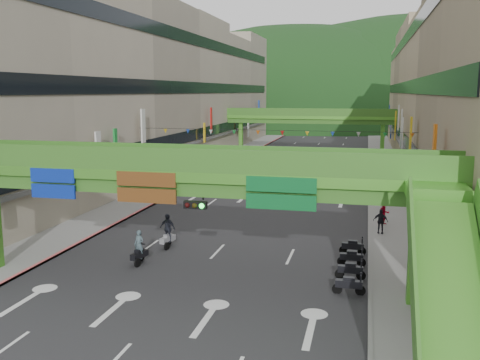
% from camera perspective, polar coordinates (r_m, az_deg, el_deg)
% --- Properties ---
extents(ground, '(320.00, 320.00, 0.00)m').
position_cam_1_polar(ground, '(22.60, -11.04, -16.25)').
color(ground, black).
rests_on(ground, ground).
extents(road_slab, '(18.00, 140.00, 0.02)m').
position_cam_1_polar(road_slab, '(69.69, 6.09, 1.37)').
color(road_slab, '#28282B').
rests_on(road_slab, ground).
extents(sidewalk_left, '(4.00, 140.00, 0.15)m').
position_cam_1_polar(sidewalk_left, '(71.88, -2.64, 1.71)').
color(sidewalk_left, gray).
rests_on(sidewalk_left, ground).
extents(sidewalk_right, '(4.00, 140.00, 0.15)m').
position_cam_1_polar(sidewalk_right, '(69.19, 15.16, 1.09)').
color(sidewalk_right, gray).
rests_on(sidewalk_right, ground).
extents(curb_left, '(0.20, 140.00, 0.18)m').
position_cam_1_polar(curb_left, '(71.39, -1.18, 1.68)').
color(curb_left, '#CC5959').
rests_on(curb_left, ground).
extents(curb_right, '(0.20, 140.00, 0.18)m').
position_cam_1_polar(curb_right, '(69.14, 13.59, 1.16)').
color(curb_right, gray).
rests_on(curb_right, ground).
extents(building_row_left, '(12.80, 95.00, 19.00)m').
position_cam_1_polar(building_row_left, '(73.82, -8.70, 9.12)').
color(building_row_left, '#9E937F').
rests_on(building_row_left, ground).
extents(building_row_right, '(12.80, 95.00, 19.00)m').
position_cam_1_polar(building_row_right, '(69.24, 22.14, 8.53)').
color(building_row_right, gray).
rests_on(building_row_right, ground).
extents(overpass_near, '(28.00, 12.27, 7.10)m').
position_cam_1_polar(overpass_near, '(25.47, -4.52, -0.83)').
color(overpass_near, '#4C9E2D').
rests_on(overpass_near, ground).
extents(overpass_far, '(28.00, 2.20, 7.10)m').
position_cam_1_polar(overpass_far, '(84.03, 7.47, 6.41)').
color(overpass_far, '#4C9E2D').
rests_on(overpass_far, ground).
extents(hill_left, '(168.00, 140.00, 112.00)m').
position_cam_1_polar(hill_left, '(180.29, 5.83, 6.30)').
color(hill_left, '#1C4419').
rests_on(hill_left, ground).
extents(hill_right, '(208.00, 176.00, 128.00)m').
position_cam_1_polar(hill_right, '(199.38, 18.14, 6.18)').
color(hill_right, '#1C4419').
rests_on(hill_right, ground).
extents(bunting_string, '(26.00, 0.36, 0.47)m').
position_cam_1_polar(bunting_string, '(49.38, 3.23, 5.04)').
color(bunting_string, black).
rests_on(bunting_string, ground).
extents(scooter_rider_near, '(0.73, 1.58, 1.98)m').
position_cam_1_polar(scooter_rider_near, '(31.08, -10.70, -7.21)').
color(scooter_rider_near, black).
rests_on(scooter_rider_near, ground).
extents(scooter_rider_mid, '(0.83, 1.59, 1.85)m').
position_cam_1_polar(scooter_rider_mid, '(48.88, 1.59, -0.93)').
color(scooter_rider_mid, black).
rests_on(scooter_rider_mid, ground).
extents(scooter_rider_left, '(1.15, 1.58, 2.18)m').
position_cam_1_polar(scooter_rider_left, '(33.94, -7.74, -5.37)').
color(scooter_rider_left, gray).
rests_on(scooter_rider_left, ground).
extents(scooter_rider_far, '(0.79, 1.60, 1.85)m').
position_cam_1_polar(scooter_rider_far, '(55.40, -1.90, 0.28)').
color(scooter_rider_far, maroon).
rests_on(scooter_rider_far, ground).
extents(parked_scooter_row, '(1.60, 7.15, 1.08)m').
position_cam_1_polar(parked_scooter_row, '(29.93, 11.77, -8.69)').
color(parked_scooter_row, black).
rests_on(parked_scooter_row, ground).
extents(car_silver, '(1.69, 3.83, 1.22)m').
position_cam_1_polar(car_silver, '(57.85, 1.14, 0.37)').
color(car_silver, '#919399').
rests_on(car_silver, ground).
extents(car_yellow, '(2.20, 4.30, 1.40)m').
position_cam_1_polar(car_yellow, '(77.50, 9.52, 2.62)').
color(car_yellow, '#E6EF35').
rests_on(car_yellow, ground).
extents(pedestrian_red, '(0.97, 0.88, 1.62)m').
position_cam_1_polar(pedestrian_red, '(40.32, 15.11, -3.68)').
color(pedestrian_red, '#B6031B').
rests_on(pedestrian_red, ground).
extents(pedestrian_dark, '(1.02, 0.50, 1.68)m').
position_cam_1_polar(pedestrian_dark, '(37.81, 14.75, -4.48)').
color(pedestrian_dark, black).
rests_on(pedestrian_dark, ground).
extents(pedestrian_blue, '(0.79, 0.62, 1.49)m').
position_cam_1_polar(pedestrian_blue, '(49.31, 14.46, -1.36)').
color(pedestrian_blue, '#30415D').
rests_on(pedestrian_blue, ground).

